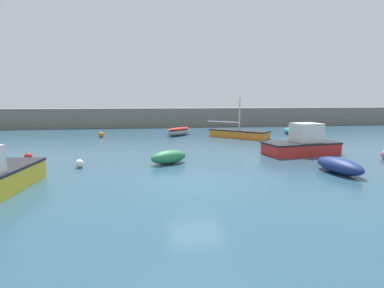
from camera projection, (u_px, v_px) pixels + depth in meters
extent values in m
cube|color=#284C60|center=(196.00, 184.00, 13.60)|extent=(120.00, 120.00, 0.20)
cube|color=slate|center=(164.00, 117.00, 41.11)|extent=(66.25, 2.79, 2.52)
ellipsoid|color=gray|center=(179.00, 132.00, 31.04)|extent=(3.30, 3.16, 0.66)
ellipsoid|color=red|center=(179.00, 129.00, 30.98)|extent=(2.97, 2.85, 0.24)
cube|color=orange|center=(239.00, 134.00, 29.34)|extent=(5.43, 5.22, 0.64)
cube|color=black|center=(239.00, 130.00, 29.28)|extent=(5.54, 5.33, 0.12)
cylinder|color=silver|center=(240.00, 114.00, 29.05)|extent=(0.13, 0.13, 3.26)
cylinder|color=silver|center=(223.00, 122.00, 30.18)|extent=(2.71, 2.51, 0.11)
cube|color=red|center=(301.00, 149.00, 20.50)|extent=(5.22, 2.93, 0.72)
cube|color=black|center=(301.00, 143.00, 20.44)|extent=(5.32, 2.98, 0.12)
cube|color=silver|center=(306.00, 133.00, 20.45)|extent=(1.96, 1.80, 1.40)
ellipsoid|color=#287A4C|center=(169.00, 157.00, 17.46)|extent=(2.50, 1.97, 0.79)
ellipsoid|color=teal|center=(290.00, 131.00, 32.56)|extent=(1.76, 3.34, 0.65)
ellipsoid|color=navy|center=(339.00, 166.00, 15.19)|extent=(1.59, 3.10, 0.78)
sphere|color=orange|center=(101.00, 135.00, 29.67)|extent=(0.52, 0.52, 0.52)
sphere|color=red|center=(28.00, 157.00, 18.45)|extent=(0.46, 0.46, 0.46)
sphere|color=white|center=(80.00, 164.00, 16.47)|extent=(0.46, 0.46, 0.46)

